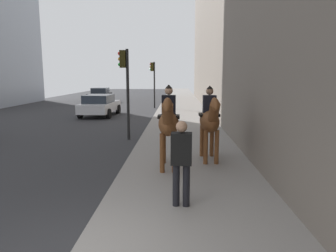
{
  "coord_description": "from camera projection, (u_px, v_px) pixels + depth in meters",
  "views": [
    {
      "loc": [
        -3.82,
        -1.56,
        2.66
      ],
      "look_at": [
        4.0,
        -1.32,
        1.4
      ],
      "focal_mm": 33.22,
      "sensor_mm": 36.0,
      "label": 1
    }
  ],
  "objects": [
    {
      "name": "mounted_horse_near",
      "position": [
        169.0,
        122.0,
        8.44
      ],
      "size": [
        2.15,
        0.6,
        2.32
      ],
      "rotation": [
        0.0,
        0.0,
        3.14
      ],
      "color": "brown",
      "rests_on": "sidewalk_slab"
    },
    {
      "name": "mounted_horse_far",
      "position": [
        210.0,
        120.0,
        9.25
      ],
      "size": [
        2.15,
        0.63,
        2.26
      ],
      "rotation": [
        0.0,
        0.0,
        3.19
      ],
      "color": "brown",
      "rests_on": "sidewalk_slab"
    },
    {
      "name": "pedestrian_greeting",
      "position": [
        181.0,
        158.0,
        6.0
      ],
      "size": [
        0.29,
        0.42,
        1.7
      ],
      "rotation": [
        0.0,
        0.0,
        -0.06
      ],
      "color": "black",
      "rests_on": "sidewalk_slab"
    },
    {
      "name": "car_near_lane",
      "position": [
        100.0,
        105.0,
        20.71
      ],
      "size": [
        4.33,
        2.18,
        1.44
      ],
      "rotation": [
        0.0,
        0.0,
        -0.04
      ],
      "color": "silver",
      "rests_on": "ground"
    },
    {
      "name": "car_far_lane",
      "position": [
        100.0,
        95.0,
        32.19
      ],
      "size": [
        4.49,
        2.08,
        1.44
      ],
      "rotation": [
        0.0,
        0.0,
        3.18
      ],
      "color": "black",
      "rests_on": "ground"
    },
    {
      "name": "traffic_light_near_curb",
      "position": [
        125.0,
        80.0,
        12.77
      ],
      "size": [
        0.2,
        0.44,
        3.74
      ],
      "color": "black",
      "rests_on": "ground"
    },
    {
      "name": "traffic_light_far_curb",
      "position": [
        153.0,
        77.0,
        25.67
      ],
      "size": [
        0.2,
        0.44,
        3.8
      ],
      "color": "black",
      "rests_on": "ground"
    }
  ]
}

